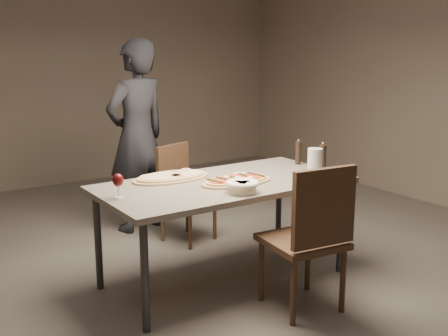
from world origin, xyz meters
TOP-DOWN VIEW (x-y plane):
  - room at (0.00, 0.00)m, footprint 7.00×7.00m
  - dining_table at (0.00, 0.00)m, footprint 1.80×0.90m
  - zucchini_pizza at (0.06, -0.07)m, footprint 0.55×0.31m
  - ham_pizza at (-0.27, 0.28)m, footprint 0.60×0.33m
  - bread_basket at (-0.07, -0.31)m, footprint 0.22×0.22m
  - oil_dish at (0.21, 0.09)m, footprint 0.12×0.12m
  - pepper_mill_left at (0.82, 0.14)m, footprint 0.05×0.05m
  - pepper_mill_right at (0.83, -0.13)m, footprint 0.06×0.06m
  - carafe at (0.60, -0.29)m, footprint 0.11×0.11m
  - wine_glass at (-0.80, 0.03)m, footprint 0.07×0.07m
  - side_plate at (-0.38, 0.38)m, footprint 0.18×0.18m
  - chair_near at (0.17, -0.73)m, footprint 0.52×0.52m
  - chair_far at (0.19, 0.95)m, footprint 0.50×0.50m
  - diner at (-0.00, 1.41)m, footprint 0.72×0.56m

SIDE VIEW (x-z plane):
  - chair_far at x=0.19m, z-range 0.05..0.90m
  - chair_near at x=0.17m, z-range 0.06..1.05m
  - dining_table at x=0.00m, z-range 0.32..1.07m
  - side_plate at x=-0.38m, z-range 0.75..0.76m
  - oil_dish at x=0.21m, z-range 0.75..0.76m
  - ham_pizza at x=-0.27m, z-range 0.75..0.78m
  - zucchini_pizza at x=0.06m, z-range 0.74..0.79m
  - bread_basket at x=-0.07m, z-range 0.76..0.84m
  - pepper_mill_left at x=0.82m, z-range 0.74..0.95m
  - pepper_mill_right at x=0.83m, z-range 0.74..0.97m
  - carafe at x=0.60m, z-range 0.75..0.97m
  - wine_glass at x=-0.80m, z-range 0.78..0.94m
  - diner at x=0.00m, z-range 0.00..1.76m
  - room at x=0.00m, z-range -2.10..4.90m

